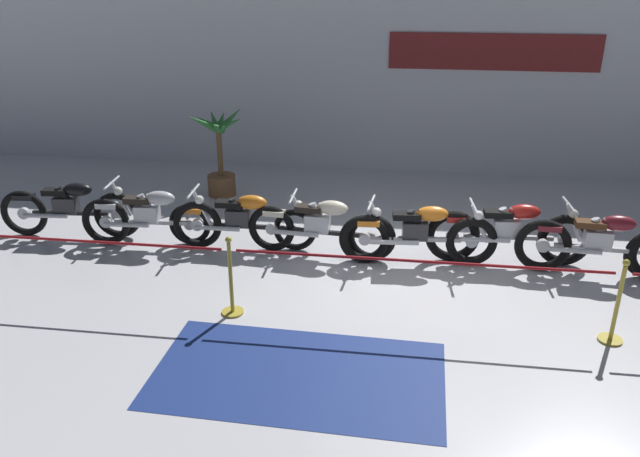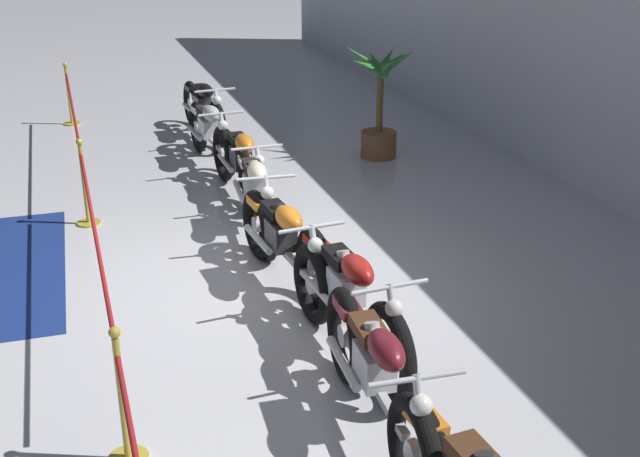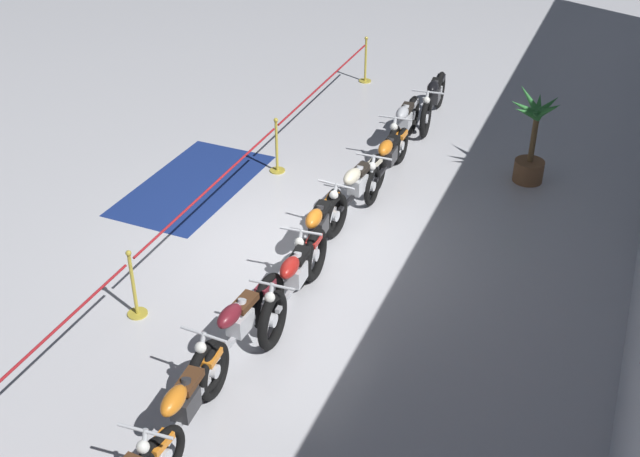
# 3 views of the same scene
# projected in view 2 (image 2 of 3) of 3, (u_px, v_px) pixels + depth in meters

# --- Properties ---
(ground_plane) EXTENTS (120.00, 120.00, 0.00)m
(ground_plane) POSITION_uv_depth(u_px,v_px,m) (234.00, 289.00, 7.99)
(ground_plane) COLOR silver
(motorcycle_black_0) EXTENTS (2.30, 0.62, 0.96)m
(motorcycle_black_0) POSITION_uv_depth(u_px,v_px,m) (203.00, 108.00, 12.77)
(motorcycle_black_0) COLOR black
(motorcycle_black_0) RESTS_ON ground
(motorcycle_silver_1) EXTENTS (2.22, 0.62, 0.96)m
(motorcycle_silver_1) POSITION_uv_depth(u_px,v_px,m) (209.00, 133.00, 11.46)
(motorcycle_silver_1) COLOR black
(motorcycle_silver_1) RESTS_ON ground
(motorcycle_orange_2) EXTENTS (2.34, 0.62, 0.91)m
(motorcycle_orange_2) POSITION_uv_depth(u_px,v_px,m) (242.00, 162.00, 10.28)
(motorcycle_orange_2) COLOR black
(motorcycle_orange_2) RESTS_ON ground
(motorcycle_cream_3) EXTENTS (2.27, 0.62, 0.94)m
(motorcycle_cream_3) POSITION_uv_depth(u_px,v_px,m) (256.00, 194.00, 9.15)
(motorcycle_cream_3) COLOR black
(motorcycle_cream_3) RESTS_ON ground
(motorcycle_orange_4) EXTENTS (2.30, 0.62, 0.95)m
(motorcycle_orange_4) POSITION_uv_depth(u_px,v_px,m) (283.00, 243.00, 7.86)
(motorcycle_orange_4) COLOR black
(motorcycle_orange_4) RESTS_ON ground
(motorcycle_red_5) EXTENTS (2.40, 0.62, 0.98)m
(motorcycle_red_5) POSITION_uv_depth(u_px,v_px,m) (348.00, 298.00, 6.78)
(motorcycle_red_5) COLOR black
(motorcycle_red_5) RESTS_ON ground
(motorcycle_maroon_6) EXTENTS (2.31, 0.62, 0.97)m
(motorcycle_maroon_6) POSITION_uv_depth(u_px,v_px,m) (376.00, 378.00, 5.64)
(motorcycle_maroon_6) COLOR black
(motorcycle_maroon_6) RESTS_ON ground
(potted_palm_left_of_row) EXTENTS (1.01, 0.89, 1.70)m
(potted_palm_left_of_row) POSITION_uv_depth(u_px,v_px,m) (379.00, 105.00, 11.70)
(potted_palm_left_of_row) COLOR brown
(potted_palm_left_of_row) RESTS_ON ground
(stanchion_far_left) EXTENTS (14.00, 0.28, 1.05)m
(stanchion_far_left) POSITION_uv_depth(u_px,v_px,m) (85.00, 182.00, 8.65)
(stanchion_far_left) COLOR gold
(stanchion_far_left) RESTS_ON ground
(stanchion_mid_left) EXTENTS (0.28, 0.28, 1.05)m
(stanchion_mid_left) POSITION_uv_depth(u_px,v_px,m) (86.00, 196.00, 9.43)
(stanchion_mid_left) COLOR gold
(stanchion_mid_left) RESTS_ON ground
(stanchion_mid_right) EXTENTS (0.28, 0.28, 1.05)m
(stanchion_mid_right) POSITION_uv_depth(u_px,v_px,m) (124.00, 417.00, 5.43)
(stanchion_mid_right) COLOR gold
(stanchion_mid_right) RESTS_ON ground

